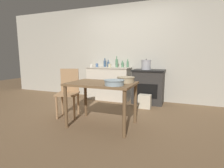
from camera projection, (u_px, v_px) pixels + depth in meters
ground_plane at (104, 115)px, 3.49m from camera, size 14.00×14.00×0.00m
wall_back at (128, 53)px, 4.76m from camera, size 8.00×0.07×2.55m
counter_cabinet at (109, 83)px, 4.78m from camera, size 1.17×0.52×0.88m
stove at (148, 86)px, 4.38m from camera, size 0.78×0.56×0.85m
work_table at (102, 89)px, 2.91m from camera, size 1.09×0.73×0.73m
chair at (69, 91)px, 3.43m from camera, size 0.51×0.51×0.92m
flour_sack at (145, 101)px, 3.98m from camera, size 0.28×0.20×0.31m
stock_pot at (146, 65)px, 4.26m from camera, size 0.24×0.24×0.26m
mixing_bowl_large at (126, 79)px, 2.90m from camera, size 0.30×0.30×0.09m
mixing_bowl_small at (114, 82)px, 2.61m from camera, size 0.31×0.31×0.08m
bottle_far_left at (105, 63)px, 4.95m from camera, size 0.07×0.07×0.24m
bottle_left at (117, 63)px, 4.67m from camera, size 0.07×0.07×0.30m
bottle_mid_left at (122, 65)px, 4.73m from camera, size 0.07×0.07×0.18m
bottle_center_left at (128, 64)px, 4.71m from camera, size 0.06×0.06×0.21m
bottle_center at (108, 64)px, 4.80m from camera, size 0.06×0.06×0.20m
cup_center_right at (91, 66)px, 4.70m from camera, size 0.08×0.08×0.09m
cup_mid_right at (110, 66)px, 4.56m from camera, size 0.08×0.08×0.09m
cup_right at (97, 65)px, 4.76m from camera, size 0.07×0.07×0.10m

